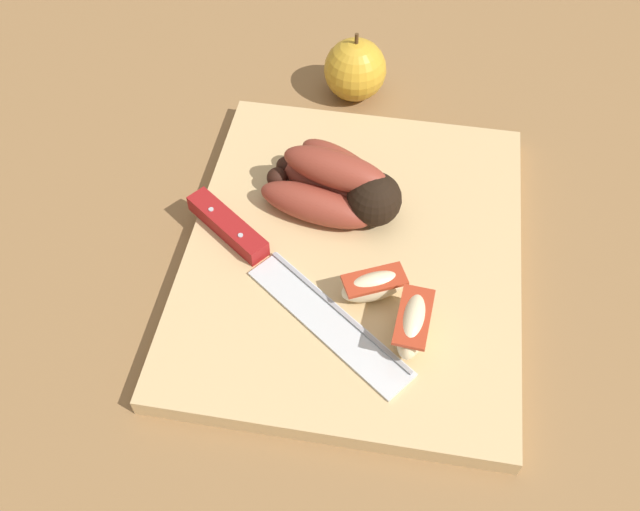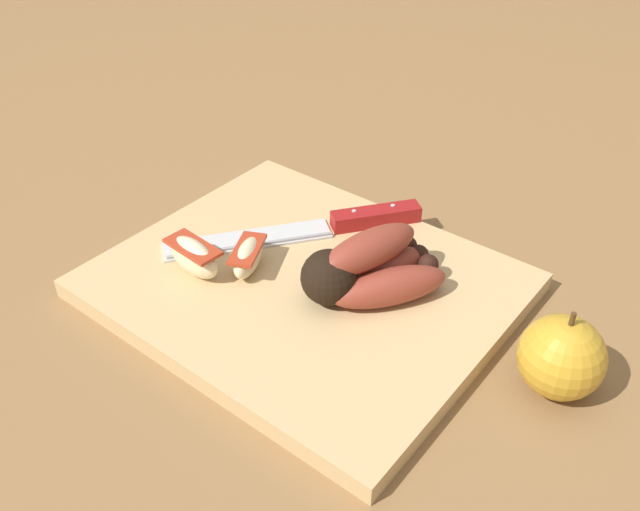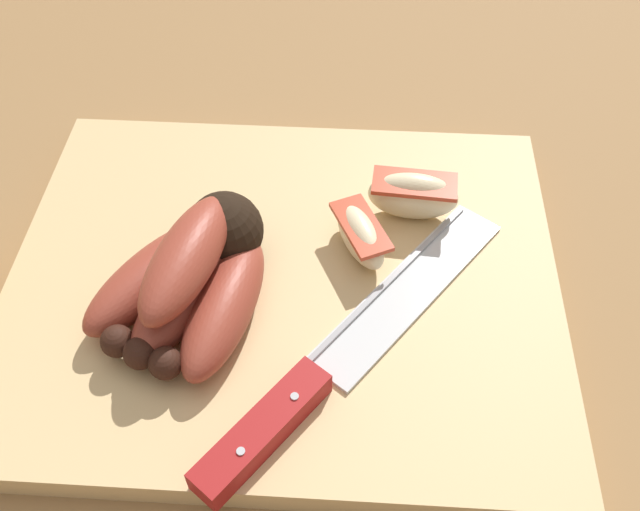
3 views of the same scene
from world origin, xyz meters
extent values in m
plane|color=olive|center=(0.00, 0.00, 0.00)|extent=(6.00, 6.00, 0.00)
cube|color=tan|center=(0.00, -0.01, 0.01)|extent=(0.39, 0.32, 0.02)
sphere|color=black|center=(0.04, -0.02, 0.05)|extent=(0.05, 0.05, 0.05)
ellipsoid|color=brown|center=(0.09, 0.01, 0.04)|extent=(0.10, 0.12, 0.03)
sphere|color=black|center=(0.10, 0.06, 0.04)|extent=(0.02, 0.02, 0.02)
ellipsoid|color=brown|center=(0.06, 0.02, 0.04)|extent=(0.08, 0.12, 0.03)
sphere|color=black|center=(0.08, 0.07, 0.04)|extent=(0.02, 0.02, 0.02)
ellipsoid|color=brown|center=(0.03, 0.03, 0.04)|extent=(0.06, 0.12, 0.03)
sphere|color=black|center=(0.06, 0.08, 0.04)|extent=(0.02, 0.02, 0.02)
ellipsoid|color=brown|center=(0.06, 0.02, 0.07)|extent=(0.07, 0.12, 0.04)
cube|color=silver|center=(-0.09, 0.00, 0.02)|extent=(0.14, 0.17, 0.00)
cube|color=#99999E|center=(-0.08, -0.01, 0.02)|extent=(0.11, 0.14, 0.00)
cube|color=maroon|center=(0.00, 0.11, 0.03)|extent=(0.08, 0.09, 0.02)
cylinder|color=#B2B2B7|center=(0.01, 0.13, 0.04)|extent=(0.01, 0.01, 0.00)
cylinder|color=#B2B2B7|center=(-0.02, 0.10, 0.04)|extent=(0.00, 0.01, 0.00)
ellipsoid|color=beige|center=(-0.05, -0.04, 0.04)|extent=(0.05, 0.07, 0.03)
cube|color=#B2381E|center=(-0.05, -0.04, 0.05)|extent=(0.05, 0.06, 0.00)
ellipsoid|color=beige|center=(-0.09, -0.07, 0.04)|extent=(0.07, 0.03, 0.04)
cube|color=#B2381E|center=(-0.09, -0.07, 0.05)|extent=(0.06, 0.03, 0.00)
camera|label=1|loc=(-0.42, -0.05, 0.56)|focal=39.73mm
camera|label=2|loc=(0.34, -0.42, 0.44)|focal=38.29mm
camera|label=3|loc=(-0.04, 0.30, 0.41)|focal=40.00mm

